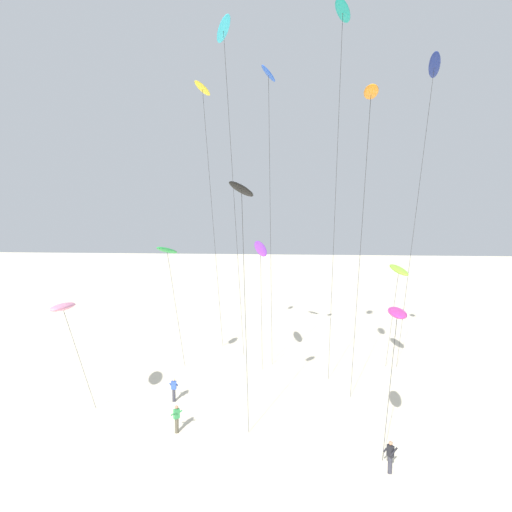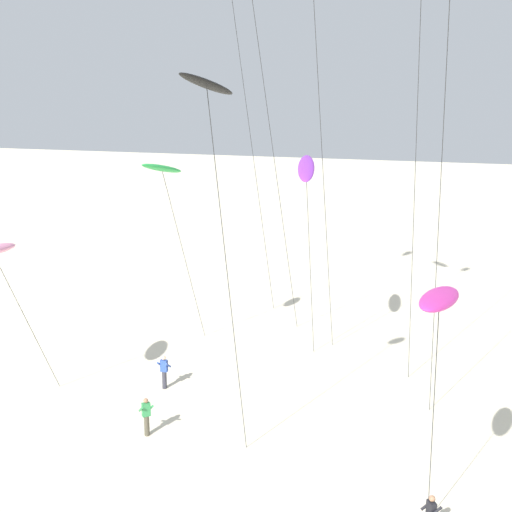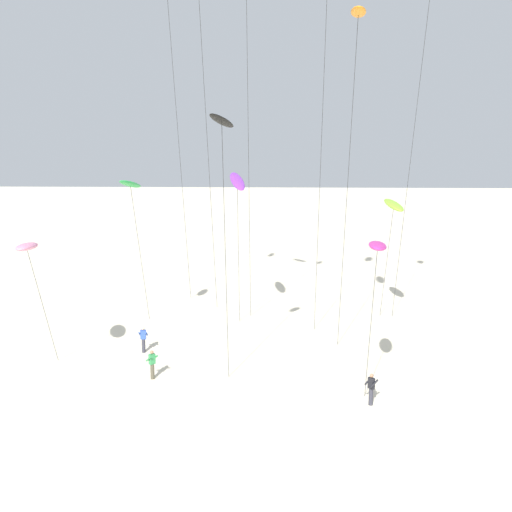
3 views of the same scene
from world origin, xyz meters
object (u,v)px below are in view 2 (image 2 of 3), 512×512
at_px(kite_purple, 306,169).
at_px(kite_magenta, 440,299).
at_px(kite_green, 162,169).
at_px(kite_flyer_furthest, 164,371).
at_px(kite_black, 207,92).
at_px(kite_flyer_middle, 146,416).

bearing_deg(kite_purple, kite_magenta, -60.58).
bearing_deg(kite_green, kite_flyer_furthest, -67.46).
height_order(kite_purple, kite_black, kite_black).
xyz_separation_m(kite_green, kite_magenta, (14.06, -11.00, -1.89)).
xyz_separation_m(kite_magenta, kite_flyer_furthest, (-13.03, 8.52, -7.51)).
xyz_separation_m(kite_magenta, kite_flyer_middle, (-11.63, 4.19, -7.51)).
xyz_separation_m(kite_green, kite_purple, (6.66, 2.12, 0.05)).
height_order(kite_purple, kite_magenta, kite_purple).
bearing_deg(kite_magenta, kite_purple, 119.42).
relative_size(kite_green, kite_purple, 0.98).
relative_size(kite_black, kite_flyer_middle, 8.72).
bearing_deg(kite_black, kite_purple, 90.33).
distance_m(kite_magenta, kite_flyer_middle, 14.46).
height_order(kite_magenta, kite_flyer_middle, kite_magenta).
bearing_deg(kite_green, kite_purple, 17.62).
height_order(kite_black, kite_flyer_middle, kite_black).
xyz_separation_m(kite_green, kite_flyer_furthest, (1.03, -2.47, -9.40)).
bearing_deg(kite_purple, kite_flyer_furthest, -140.86).
bearing_deg(kite_flyer_middle, kite_green, 109.67).
bearing_deg(kite_purple, kite_green, -162.38).
height_order(kite_purple, kite_flyer_middle, kite_purple).
bearing_deg(kite_green, kite_black, -55.45).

